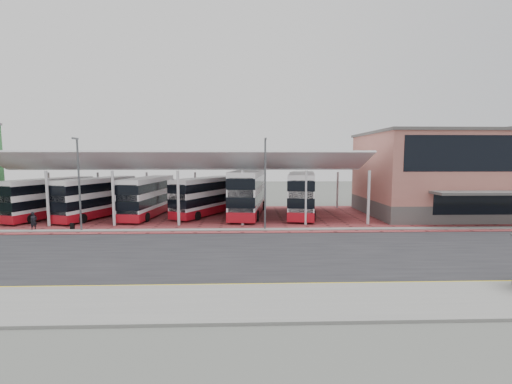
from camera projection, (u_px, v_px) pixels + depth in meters
ground at (242, 249)px, 23.92m from camera, size 140.00×140.00×0.00m
road at (242, 253)px, 22.93m from camera, size 120.00×14.00×0.02m
forecourt at (261, 217)px, 36.91m from camera, size 72.00×16.00×0.06m
sidewalk at (240, 302)px, 14.97m from camera, size 120.00×4.00×0.14m
north_kerb at (242, 230)px, 30.08m from camera, size 120.00×0.80×0.14m
yellow_line_near at (240, 286)px, 16.96m from camera, size 120.00×0.12×0.01m
yellow_line_far at (240, 284)px, 17.26m from camera, size 120.00×0.12×0.01m
canopy at (187, 163)px, 37.02m from camera, size 37.00×11.63×7.07m
terminal at (449, 173)px, 38.04m from camera, size 18.40×14.40×9.25m
lamp_west at (79, 182)px, 29.29m from camera, size 0.16×0.90×8.07m
lamp_east at (265, 181)px, 29.80m from camera, size 0.16×0.90×8.07m
bus_0 at (50, 198)px, 36.31m from camera, size 5.45×10.29×4.15m
bus_1 at (97, 198)px, 36.40m from camera, size 5.49×10.40×4.20m
bus_2 at (148, 197)px, 37.07m from camera, size 3.51×10.47×4.23m
bus_3 at (206, 196)px, 38.03m from camera, size 6.79×9.98×4.15m
bus_4 at (248, 193)px, 37.86m from camera, size 4.31×12.28×4.96m
bus_5 at (302, 194)px, 37.88m from camera, size 4.64×11.65×4.68m
pedestrian at (34, 221)px, 29.80m from camera, size 0.61×0.71×1.64m
suitcase at (72, 226)px, 30.40m from camera, size 0.32×0.23×0.54m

